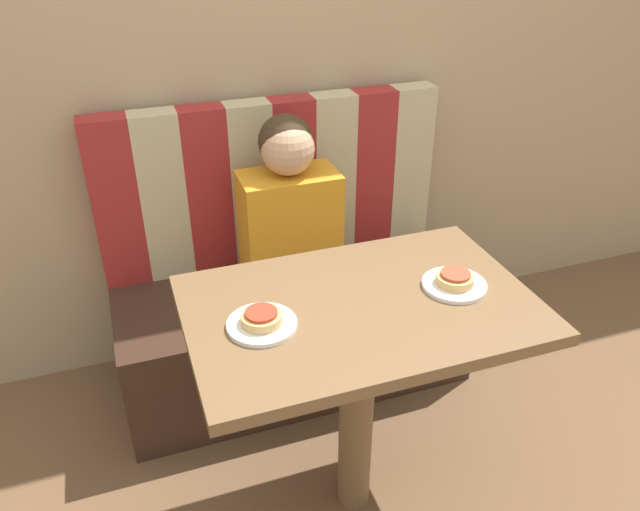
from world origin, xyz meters
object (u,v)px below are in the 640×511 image
(plate_right, at_px, (454,285))
(pizza_left, at_px, (261,317))
(plate_left, at_px, (262,324))
(person, at_px, (289,207))
(pizza_right, at_px, (455,278))

(plate_right, xyz_separation_m, pizza_left, (-0.53, -0.00, 0.02))
(plate_left, height_order, pizza_left, pizza_left)
(plate_right, height_order, pizza_left, pizza_left)
(plate_left, relative_size, pizza_left, 1.71)
(pizza_left, bearing_deg, plate_left, 90.00)
(plate_left, relative_size, plate_right, 1.00)
(person, xyz_separation_m, plate_right, (0.27, -0.65, 0.02))
(plate_left, xyz_separation_m, pizza_right, (0.53, -0.00, 0.02))
(person, relative_size, plate_left, 3.62)
(plate_right, bearing_deg, plate_left, 180.00)
(pizza_left, bearing_deg, person, 67.82)
(plate_right, relative_size, pizza_right, 1.71)
(person, relative_size, pizza_left, 6.18)
(person, distance_m, pizza_right, 0.70)
(pizza_right, bearing_deg, plate_left, 180.00)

